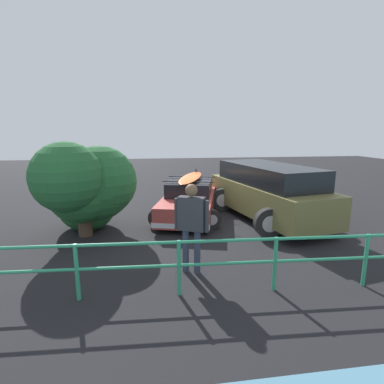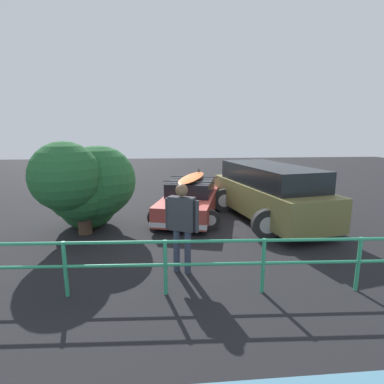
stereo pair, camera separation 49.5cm
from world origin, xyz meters
The scene contains 6 objects.
ground_plane centered at (0.00, 0.00, -0.01)m, with size 44.00×44.00×0.02m, color black.
sedan_car centered at (0.44, -0.31, 0.58)m, with size 2.77×4.28×1.48m.
suv_car centered at (-1.96, 0.45, 0.93)m, with size 3.16×5.18×1.78m.
person_bystander centered at (0.95, 3.78, 1.09)m, with size 0.65×0.41×1.82m.
railing_fence centered at (-0.42, 4.68, 0.67)m, with size 10.31×0.56×1.00m.
bush_near_left centered at (3.42, 1.19, 1.37)m, with size 2.50×3.09×2.67m.
Camera 2 is at (1.25, 9.43, 2.82)m, focal length 28.00 mm.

